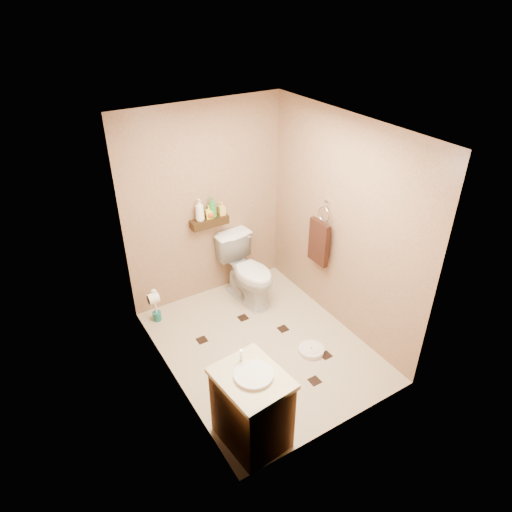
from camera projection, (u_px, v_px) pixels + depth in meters
ground at (262, 346)px, 5.03m from camera, size 2.50×2.50×0.00m
wall_back at (206, 206)px, 5.32m from camera, size 2.00×0.04×2.40m
wall_front at (349, 324)px, 3.50m from camera, size 2.00×0.04×2.40m
wall_left at (165, 283)px, 3.96m from camera, size 0.04×2.50×2.40m
wall_right at (342, 227)px, 4.85m from camera, size 0.04×2.50×2.40m
ceiling at (264, 129)px, 3.78m from camera, size 2.00×2.50×0.02m
wall_shelf at (209, 222)px, 5.35m from camera, size 0.46×0.14×0.10m
floor_accents at (268, 348)px, 5.00m from camera, size 1.14×1.35×0.01m
toilet at (248, 271)px, 5.57m from camera, size 0.53×0.84×0.82m
vanity at (252, 407)px, 3.83m from camera, size 0.57×0.66×0.87m
bathroom_scale at (311, 350)px, 4.93m from camera, size 0.34×0.34×0.06m
toilet_brush at (156, 309)px, 5.33m from camera, size 0.10×0.10×0.44m
towel_ring at (319, 240)px, 5.13m from camera, size 0.12×0.30×0.76m
toilet_paper at (153, 298)px, 4.77m from camera, size 0.12×0.11×0.12m
bottle_a at (200, 210)px, 5.20m from camera, size 0.11×0.11×0.27m
bottle_b at (209, 212)px, 5.29m from camera, size 0.08×0.08×0.16m
bottle_c at (210, 212)px, 5.29m from camera, size 0.13×0.13×0.15m
bottle_d at (212, 207)px, 5.28m from camera, size 0.13×0.13×0.25m
bottle_e at (222, 208)px, 5.36m from camera, size 0.08×0.08×0.17m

